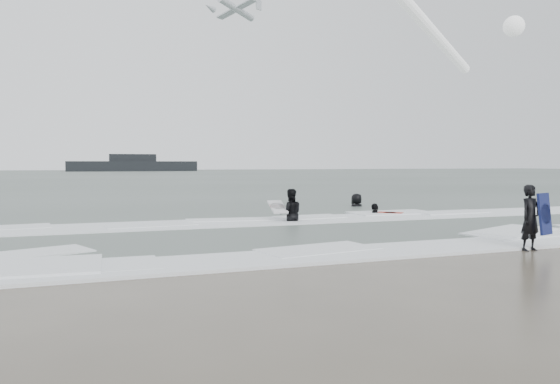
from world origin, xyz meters
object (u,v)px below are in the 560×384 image
object	(u,v)px
surfer_wading	(290,223)
vessel_horizon	(133,165)
surfer_right_near	(375,216)
airshow_jet	(402,19)
surfer_centre	(530,250)
surfer_right_far	(357,208)

from	to	relation	value
surfer_wading	vessel_horizon	bearing A→B (deg)	-81.88
surfer_right_near	airshow_jet	world-z (taller)	airshow_jet
vessel_horizon	airshow_jet	size ratio (longest dim) A/B	0.80
surfer_centre	vessel_horizon	xyz separation A→B (m)	(2.88, 133.63, 1.61)
surfer_wading	airshow_jet	distance (m)	54.54
airshow_jet	surfer_wading	bearing A→B (deg)	-126.63
surfer_right_far	vessel_horizon	size ratio (longest dim) A/B	0.06
airshow_jet	surfer_centre	bearing A→B (deg)	-119.53
surfer_right_far	vessel_horizon	bearing A→B (deg)	-105.18
surfer_right_far	airshow_jet	size ratio (longest dim) A/B	0.04
surfer_wading	surfer_right_far	world-z (taller)	surfer_right_far
surfer_centre	surfer_wading	distance (m)	7.93
vessel_horizon	airshow_jet	xyz separation A→B (m)	(24.42, -85.45, 17.89)
surfer_wading	surfer_right_far	xyz separation A→B (m)	(5.19, 5.02, 0.00)
surfer_wading	vessel_horizon	distance (m)	126.48
surfer_right_near	surfer_right_far	distance (m)	3.98
surfer_centre	surfer_wading	size ratio (longest dim) A/B	0.90
surfer_centre	airshow_jet	distance (m)	58.71
surfer_centre	surfer_right_far	world-z (taller)	surfer_right_far
vessel_horizon	airshow_jet	world-z (taller)	airshow_jet
surfer_wading	vessel_horizon	xyz separation A→B (m)	(5.98, 126.33, 1.61)
surfer_right_near	airshow_jet	bearing A→B (deg)	-144.95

